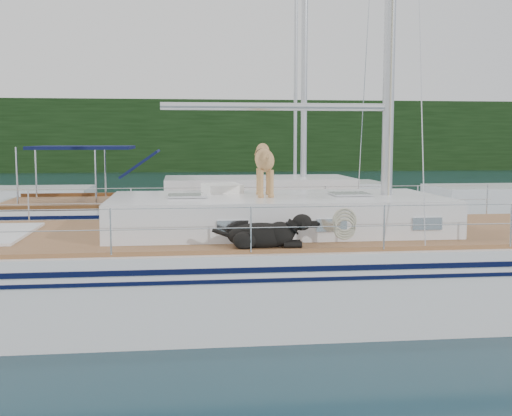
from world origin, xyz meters
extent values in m
plane|color=black|center=(0.00, 0.00, 0.00)|extent=(120.00, 120.00, 0.00)
cube|color=black|center=(0.00, 45.00, 3.00)|extent=(90.00, 3.00, 6.00)
cube|color=#595147|center=(0.00, 46.20, 0.60)|extent=(92.00, 1.00, 1.20)
cube|color=white|center=(0.00, 0.00, 0.50)|extent=(12.00, 3.80, 1.40)
cube|color=#906039|center=(0.00, 0.00, 1.23)|extent=(11.52, 3.50, 0.06)
cube|color=white|center=(0.80, 0.00, 1.54)|extent=(5.20, 2.50, 0.55)
cylinder|color=silver|center=(0.80, 0.00, 3.21)|extent=(3.60, 0.12, 0.12)
cylinder|color=silver|center=(0.00, -1.75, 1.82)|extent=(10.56, 0.01, 0.01)
cylinder|color=silver|center=(0.00, 1.75, 1.82)|extent=(10.56, 0.01, 0.01)
cube|color=blue|center=(0.15, 1.58, 1.28)|extent=(0.59, 0.43, 0.04)
cube|color=white|center=(-0.01, 0.68, 1.89)|extent=(0.71, 0.64, 0.15)
torus|color=beige|center=(1.48, -1.66, 1.62)|extent=(0.43, 0.17, 0.42)
cube|color=white|center=(0.10, 6.51, 0.45)|extent=(11.00, 3.50, 1.30)
cube|color=#906039|center=(0.10, 6.51, 1.10)|extent=(10.56, 3.29, 0.06)
cube|color=white|center=(1.30, 6.51, 1.45)|extent=(4.80, 2.30, 0.55)
cube|color=#0F1341|center=(-3.10, 6.51, 2.50)|extent=(2.40, 2.30, 0.08)
cube|color=white|center=(4.00, 16.00, 0.40)|extent=(7.20, 3.00, 1.10)
cylinder|color=silver|center=(4.00, 16.00, 6.00)|extent=(0.14, 0.14, 11.00)
camera|label=1|loc=(-0.72, -10.00, 2.70)|focal=45.00mm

